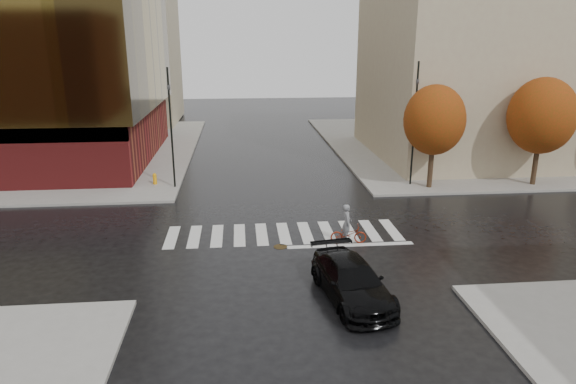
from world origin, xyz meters
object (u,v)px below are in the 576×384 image
object	(u,v)px
traffic_light_ne	(415,115)
fire_hydrant	(155,178)
sedan	(352,281)
traffic_light_nw	(171,120)
cyclist	(348,230)

from	to	relation	value
traffic_light_ne	fire_hydrant	distance (m)	17.24
sedan	traffic_light_nw	size ratio (longest dim) A/B	0.67
traffic_light_ne	cyclist	bearing A→B (deg)	47.75
traffic_light_nw	traffic_light_ne	bearing A→B (deg)	93.75
fire_hydrant	traffic_light_nw	bearing A→B (deg)	-27.96
cyclist	fire_hydrant	world-z (taller)	cyclist
traffic_light_ne	fire_hydrant	size ratio (longest dim) A/B	10.63
cyclist	traffic_light_ne	size ratio (longest dim) A/B	0.25
traffic_light_nw	cyclist	bearing A→B (deg)	49.59
sedan	traffic_light_nw	distance (m)	17.83
sedan	traffic_light_ne	size ratio (longest dim) A/B	0.64
cyclist	traffic_light_ne	xyz separation A→B (m)	(6.09, 9.15, 4.02)
fire_hydrant	traffic_light_ne	bearing A→B (deg)	-5.39
cyclist	traffic_light_ne	world-z (taller)	traffic_light_ne
traffic_light_ne	fire_hydrant	bearing A→B (deg)	-14.02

